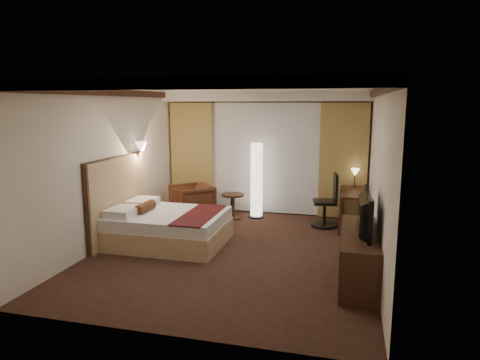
% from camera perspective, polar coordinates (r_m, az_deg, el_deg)
% --- Properties ---
extents(floor, '(4.50, 5.50, 0.01)m').
position_cam_1_polar(floor, '(7.30, -0.78, -9.46)').
color(floor, black).
rests_on(floor, ground).
extents(ceiling, '(4.50, 5.50, 0.01)m').
position_cam_1_polar(ceiling, '(6.89, -0.84, 12.22)').
color(ceiling, white).
rests_on(ceiling, back_wall).
extents(back_wall, '(4.50, 0.02, 2.70)m').
position_cam_1_polar(back_wall, '(9.63, 3.46, 3.55)').
color(back_wall, beige).
rests_on(back_wall, floor).
extents(left_wall, '(0.02, 5.50, 2.70)m').
position_cam_1_polar(left_wall, '(7.85, -16.88, 1.65)').
color(left_wall, beige).
rests_on(left_wall, floor).
extents(right_wall, '(0.02, 5.50, 2.70)m').
position_cam_1_polar(right_wall, '(6.75, 17.97, 0.27)').
color(right_wall, beige).
rests_on(right_wall, floor).
extents(crown_molding, '(4.50, 5.50, 0.12)m').
position_cam_1_polar(crown_molding, '(6.88, -0.84, 11.73)').
color(crown_molding, black).
rests_on(crown_molding, ceiling).
extents(soffit, '(4.50, 0.50, 0.20)m').
position_cam_1_polar(soffit, '(9.32, 3.25, 11.04)').
color(soffit, white).
rests_on(soffit, ceiling).
extents(curtain_sheer, '(2.48, 0.04, 2.45)m').
position_cam_1_polar(curtain_sheer, '(9.56, 3.36, 2.90)').
color(curtain_sheer, silver).
rests_on(curtain_sheer, back_wall).
extents(curtain_left_drape, '(1.00, 0.14, 2.45)m').
position_cam_1_polar(curtain_left_drape, '(9.96, -6.36, 3.15)').
color(curtain_left_drape, tan).
rests_on(curtain_left_drape, back_wall).
extents(curtain_right_drape, '(1.00, 0.14, 2.45)m').
position_cam_1_polar(curtain_right_drape, '(9.33, 13.60, 2.46)').
color(curtain_right_drape, tan).
rests_on(curtain_right_drape, back_wall).
extents(wall_sconce, '(0.24, 0.24, 0.24)m').
position_cam_1_polar(wall_sconce, '(8.49, -13.05, 4.27)').
color(wall_sconce, white).
rests_on(wall_sconce, left_wall).
extents(bed, '(1.94, 1.52, 0.57)m').
position_cam_1_polar(bed, '(7.70, -9.44, -6.34)').
color(bed, white).
rests_on(bed, floor).
extents(headboard, '(0.12, 1.82, 1.50)m').
position_cam_1_polar(headboard, '(8.02, -15.98, -2.50)').
color(headboard, tan).
rests_on(headboard, floor).
extents(armchair, '(1.08, 1.08, 0.81)m').
position_cam_1_polar(armchair, '(9.28, -6.44, -2.66)').
color(armchair, '#4E2417').
rests_on(armchair, floor).
extents(side_table, '(0.49, 0.49, 0.54)m').
position_cam_1_polar(side_table, '(9.23, -0.97, -3.52)').
color(side_table, black).
rests_on(side_table, floor).
extents(floor_lamp, '(0.35, 0.35, 1.64)m').
position_cam_1_polar(floor_lamp, '(9.23, 2.22, -0.05)').
color(floor_lamp, white).
rests_on(floor_lamp, floor).
extents(desk, '(0.55, 1.26, 0.75)m').
position_cam_1_polar(desk, '(8.81, 14.93, -3.83)').
color(desk, black).
rests_on(desk, floor).
extents(desk_lamp, '(0.18, 0.18, 0.34)m').
position_cam_1_polar(desk_lamp, '(9.17, 15.06, 0.18)').
color(desk_lamp, '#FFD899').
rests_on(desk_lamp, desk).
extents(office_chair, '(0.60, 0.60, 1.09)m').
position_cam_1_polar(office_chair, '(8.74, 11.24, -2.65)').
color(office_chair, black).
rests_on(office_chair, floor).
extents(dresser, '(0.50, 1.80, 0.70)m').
position_cam_1_polar(dresser, '(6.29, 15.56, -9.74)').
color(dresser, black).
rests_on(dresser, floor).
extents(television, '(0.69, 1.18, 0.15)m').
position_cam_1_polar(television, '(6.09, 15.58, -3.65)').
color(television, black).
rests_on(television, dresser).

